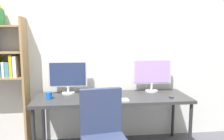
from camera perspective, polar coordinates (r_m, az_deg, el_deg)
wall_back at (r=3.29m, az=-0.70°, el=4.52°), size 4.45×0.10×2.60m
desk at (r=2.98m, az=0.11°, el=-7.83°), size 2.05×0.68×0.74m
monitor_left at (r=3.12m, az=-11.37°, el=-1.51°), size 0.53×0.18×0.46m
monitor_right at (r=3.23m, az=10.31°, el=-0.83°), size 0.56×0.18×0.48m
keyboard_main at (r=2.74m, az=0.64°, el=-7.87°), size 0.35×0.13×0.02m
computer_mouse at (r=3.00m, az=15.13°, el=-6.64°), size 0.06×0.10×0.03m
coffee_mug at (r=2.94m, az=-15.96°, el=-6.37°), size 0.11×0.08×0.09m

